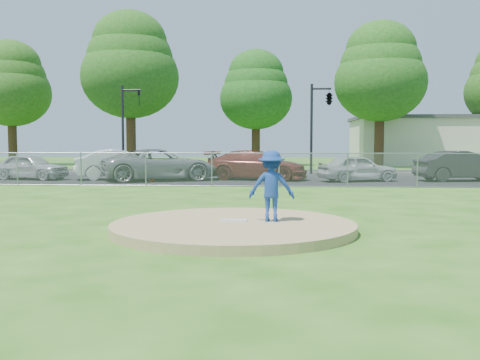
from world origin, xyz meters
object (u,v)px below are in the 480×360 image
object	(u,v)px
traffic_signal_left	(126,121)
traffic_cone	(152,175)
parked_car_gray	(160,165)
parked_car_white	(121,164)
parked_car_charcoal	(462,166)
pitcher	(272,186)
tree_center	(256,89)
tree_right	(380,71)
parked_car_darkred	(257,165)
commercial_building	(445,140)
parked_car_pearl	(357,168)
tree_left	(130,64)
tree_far_left	(11,83)
traffic_signal_center	(327,100)
parked_car_silver	(31,167)

from	to	relation	value
traffic_signal_left	traffic_cone	size ratio (longest dim) A/B	9.20
traffic_signal_left	parked_car_gray	world-z (taller)	traffic_signal_left
parked_car_gray	parked_car_white	bearing A→B (deg)	46.38
parked_car_charcoal	traffic_cone	bearing A→B (deg)	85.44
pitcher	traffic_cone	size ratio (longest dim) A/B	2.60
tree_center	tree_right	bearing A→B (deg)	-11.31
parked_car_darkred	parked_car_gray	bearing A→B (deg)	113.06
commercial_building	pitcher	xyz separation A→B (m)	(-15.16, -37.75, -1.17)
tree_right	parked_car_gray	bearing A→B (deg)	-130.48
parked_car_darkred	parked_car_pearl	distance (m)	5.19
tree_right	parked_car_charcoal	bearing A→B (deg)	-85.25
tree_left	parked_car_darkred	size ratio (longest dim) A/B	2.36
tree_far_left	tree_center	bearing A→B (deg)	2.73
traffic_signal_left	tree_right	bearing A→B (deg)	29.38
traffic_signal_left	traffic_signal_center	world-z (taller)	same
commercial_building	parked_car_gray	bearing A→B (deg)	-133.13
tree_center	traffic_cone	distance (m)	20.69
pitcher	parked_car_darkred	world-z (taller)	pitcher
parked_car_darkred	parked_car_pearl	size ratio (longest dim) A/B	1.34
tree_center	traffic_signal_left	xyz separation A→B (m)	(-7.76, -12.00, -3.11)
tree_far_left	tree_center	world-z (taller)	tree_far_left
commercial_building	parked_car_darkred	size ratio (longest dim) A/B	3.08
pitcher	parked_car_pearl	world-z (taller)	pitcher
tree_far_left	parked_car_silver	xyz separation A→B (m)	(9.84, -17.27, -6.37)
tree_far_left	commercial_building	bearing A→B (deg)	7.50
parked_car_silver	traffic_signal_center	bearing A→B (deg)	-56.91
tree_far_left	parked_car_silver	size ratio (longest dim) A/B	2.68
traffic_cone	traffic_signal_left	bearing A→B (deg)	114.89
traffic_signal_center	parked_car_white	size ratio (longest dim) A/B	1.16
tree_left	traffic_signal_left	size ratio (longest dim) A/B	2.24
parked_car_white	parked_car_darkred	distance (m)	7.27
traffic_signal_center	pitcher	size ratio (longest dim) A/B	3.54
parked_car_white	tree_far_left	bearing A→B (deg)	17.93
parked_car_gray	parked_car_darkred	world-z (taller)	parked_car_gray
tree_right	parked_car_darkred	size ratio (longest dim) A/B	2.19
tree_center	traffic_signal_left	size ratio (longest dim) A/B	1.76
tree_left	traffic_cone	world-z (taller)	tree_left
tree_center	parked_car_white	size ratio (longest dim) A/B	2.04
parked_car_silver	parked_car_darkred	bearing A→B (deg)	-74.99
traffic_signal_center	parked_car_gray	world-z (taller)	traffic_signal_center
traffic_cone	parked_car_gray	distance (m)	0.92
tree_far_left	traffic_signal_center	size ratio (longest dim) A/B	1.92
parked_car_silver	tree_center	bearing A→B (deg)	-19.56
tree_left	parked_car_gray	world-z (taller)	tree_left
parked_car_pearl	parked_car_charcoal	xyz separation A→B (m)	(5.36, 0.65, 0.09)
commercial_building	parked_car_pearl	world-z (taller)	commercial_building
parked_car_gray	tree_far_left	bearing A→B (deg)	19.57
parked_car_white	tree_center	bearing A→B (deg)	-43.06
tree_center	parked_car_charcoal	size ratio (longest dim) A/B	2.12
commercial_building	parked_car_darkred	world-z (taller)	commercial_building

